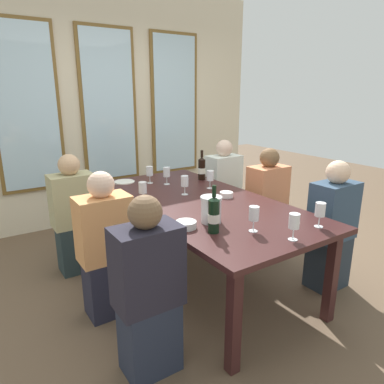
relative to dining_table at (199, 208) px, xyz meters
name	(u,v)px	position (x,y,z in m)	size (l,w,h in m)	color
ground_plane	(199,278)	(0.00, 0.00, -0.67)	(12.00, 12.00, 0.00)	brown
back_wall_with_windows	(108,106)	(0.00, 2.02, 0.78)	(4.30, 0.10, 2.90)	beige
dining_table	(199,208)	(0.00, 0.00, 0.00)	(1.10, 2.22, 0.74)	#381B1A
white_plate_0	(124,182)	(-0.28, 0.94, 0.07)	(0.21, 0.21, 0.01)	white
metal_pitcher	(211,209)	(-0.22, -0.46, 0.16)	(0.16, 0.16, 0.19)	silver
wine_bottle_0	(214,215)	(-0.32, -0.62, 0.19)	(0.08, 0.08, 0.32)	black
wine_bottle_1	(202,168)	(0.44, 0.60, 0.18)	(0.08, 0.08, 0.31)	black
tasting_bowl_0	(226,195)	(0.26, -0.04, 0.09)	(0.12, 0.12, 0.05)	white
tasting_bowl_1	(186,225)	(-0.43, -0.46, 0.09)	(0.14, 0.14, 0.05)	white
wine_glass_0	(254,215)	(-0.09, -0.76, 0.18)	(0.07, 0.07, 0.17)	white
wine_glass_1	(143,189)	(-0.41, 0.23, 0.18)	(0.07, 0.07, 0.17)	white
wine_glass_2	(185,182)	(-0.01, 0.22, 0.19)	(0.07, 0.07, 0.17)	white
wine_glass_3	(320,211)	(0.35, -0.94, 0.18)	(0.07, 0.07, 0.17)	white
wine_glass_4	(210,176)	(0.31, 0.27, 0.19)	(0.07, 0.07, 0.17)	white
wine_glass_5	(150,171)	(-0.08, 0.76, 0.19)	(0.07, 0.07, 0.17)	white
wine_glass_6	(167,173)	(0.04, 0.63, 0.18)	(0.07, 0.07, 0.17)	white
wine_glass_7	(294,222)	(0.03, -1.00, 0.18)	(0.07, 0.07, 0.17)	white
seated_person_0	(106,249)	(-0.86, -0.04, -0.15)	(0.38, 0.24, 1.11)	#232333
seated_person_1	(267,206)	(0.86, 0.05, -0.15)	(0.38, 0.24, 1.11)	#383030
seated_person_2	(74,217)	(-0.86, 0.77, -0.15)	(0.38, 0.24, 1.11)	#233235
seated_person_3	(223,190)	(0.86, 0.75, -0.15)	(0.38, 0.24, 1.11)	#363837
seated_person_4	(148,292)	(-0.86, -0.72, -0.15)	(0.38, 0.24, 1.11)	#23293A
seated_person_5	(331,229)	(0.86, -0.71, -0.15)	(0.38, 0.24, 1.11)	#27313C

